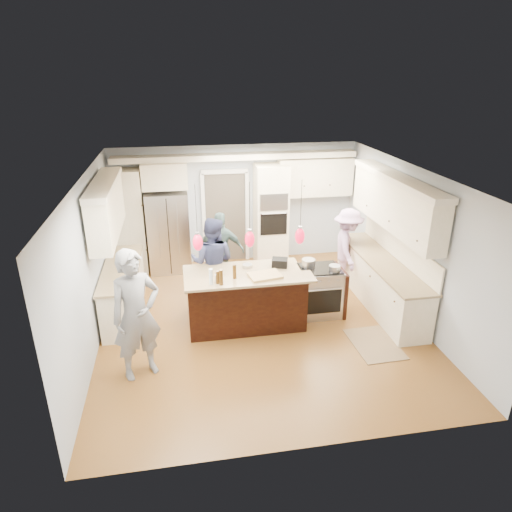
{
  "coord_description": "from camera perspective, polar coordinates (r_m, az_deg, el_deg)",
  "views": [
    {
      "loc": [
        -1.3,
        -7.03,
        4.26
      ],
      "look_at": [
        0.0,
        0.35,
        1.15
      ],
      "focal_mm": 32.0,
      "sensor_mm": 36.0,
      "label": 1
    }
  ],
  "objects": [
    {
      "name": "water_bottle",
      "position": [
        7.12,
        -5.65,
        -2.6
      ],
      "size": [
        0.06,
        0.06,
        0.26
      ],
      "primitive_type": "cylinder",
      "rotation": [
        0.0,
        0.0,
        0.0
      ],
      "color": "silver",
      "rests_on": "kitchen_island"
    },
    {
      "name": "beer_bottle_b",
      "position": [
        7.09,
        -4.4,
        -2.67
      ],
      "size": [
        0.08,
        0.08,
        0.25
      ],
      "primitive_type": "cylinder",
      "rotation": [
        0.0,
        0.0,
        -0.4
      ],
      "color": "#462B0C",
      "rests_on": "kitchen_island"
    },
    {
      "name": "island_range",
      "position": [
        8.49,
        8.0,
        -4.32
      ],
      "size": [
        0.82,
        0.71,
        0.92
      ],
      "color": "#B7B7BC",
      "rests_on": "ground"
    },
    {
      "name": "kitchen_island",
      "position": [
        8.11,
        -1.38,
        -5.2
      ],
      "size": [
        2.1,
        1.46,
        1.12
      ],
      "color": "black",
      "rests_on": "ground"
    },
    {
      "name": "beer_bottle_c",
      "position": [
        7.3,
        -2.7,
        -1.94
      ],
      "size": [
        0.08,
        0.08,
        0.24
      ],
      "primitive_type": "cylinder",
      "rotation": [
        0.0,
        0.0,
        0.31
      ],
      "color": "#462B0C",
      "rests_on": "kitchen_island"
    },
    {
      "name": "beer_bottle_a",
      "position": [
        7.15,
        -4.83,
        -2.67
      ],
      "size": [
        0.07,
        0.07,
        0.21
      ],
      "primitive_type": "cylinder",
      "rotation": [
        0.0,
        0.0,
        0.28
      ],
      "color": "#462B0C",
      "rests_on": "kitchen_island"
    },
    {
      "name": "oven_column",
      "position": [
        10.39,
        1.87,
        5.11
      ],
      "size": [
        0.72,
        0.69,
        2.3
      ],
      "color": "#FFEECE",
      "rests_on": "ground"
    },
    {
      "name": "refrigerator",
      "position": [
        10.24,
        -10.84,
        2.97
      ],
      "size": [
        0.9,
        0.7,
        1.8
      ],
      "primitive_type": "cube",
      "color": "#B7B7BC",
      "rests_on": "ground"
    },
    {
      "name": "floor_rug",
      "position": [
        7.96,
        14.58,
        -10.58
      ],
      "size": [
        0.75,
        1.06,
        0.01
      ],
      "primitive_type": "cube",
      "rotation": [
        0.0,
        0.0,
        0.03
      ],
      "color": "#9A7C54",
      "rests_on": "ground"
    },
    {
      "name": "person_range_side",
      "position": [
        9.6,
        11.32,
        1.07
      ],
      "size": [
        0.81,
        1.16,
        1.64
      ],
      "primitive_type": "imported",
      "rotation": [
        0.0,
        0.0,
        1.37
      ],
      "color": "#B48EBF",
      "rests_on": "ground"
    },
    {
      "name": "drink_can",
      "position": [
        7.23,
        -4.95,
        -2.79
      ],
      "size": [
        0.06,
        0.06,
        0.11
      ],
      "primitive_type": "cylinder",
      "rotation": [
        0.0,
        0.0,
        0.06
      ],
      "color": "#B7B7BC",
      "rests_on": "kitchen_island"
    },
    {
      "name": "person_bar_end",
      "position": [
        6.77,
        -14.73,
        -7.15
      ],
      "size": [
        0.86,
        0.74,
        1.99
      ],
      "primitive_type": "imported",
      "rotation": [
        0.0,
        0.0,
        0.43
      ],
      "color": "gray",
      "rests_on": "ground"
    },
    {
      "name": "pot_small",
      "position": [
        8.19,
        9.79,
        -1.49
      ],
      "size": [
        0.2,
        0.2,
        0.1
      ],
      "primitive_type": "cylinder",
      "color": "#B7B7BC",
      "rests_on": "island_range"
    },
    {
      "name": "person_far_right",
      "position": [
        9.33,
        -4.36,
        0.71
      ],
      "size": [
        1.0,
        0.59,
        1.6
      ],
      "primitive_type": "imported",
      "rotation": [
        0.0,
        0.0,
        2.91
      ],
      "color": "#486564",
      "rests_on": "ground"
    },
    {
      "name": "right_counter_run",
      "position": [
        8.83,
        15.87,
        0.36
      ],
      "size": [
        0.64,
        3.1,
        2.51
      ],
      "color": "#FFEECE",
      "rests_on": "ground"
    },
    {
      "name": "left_cabinets",
      "position": [
        8.54,
        -16.93,
        -0.53
      ],
      "size": [
        0.64,
        2.3,
        2.51
      ],
      "color": "#FFEECE",
      "rests_on": "ground"
    },
    {
      "name": "pendant_lights",
      "position": [
        7.05,
        -0.79,
        2.14
      ],
      "size": [
        1.75,
        0.15,
        1.03
      ],
      "color": "black",
      "rests_on": "ground"
    },
    {
      "name": "person_far_left",
      "position": [
        8.6,
        -5.46,
        -0.79
      ],
      "size": [
        1.02,
        0.91,
        1.74
      ],
      "primitive_type": "imported",
      "rotation": [
        0.0,
        0.0,
        2.8
      ],
      "color": "navy",
      "rests_on": "ground"
    },
    {
      "name": "pot_large",
      "position": [
        8.28,
        6.59,
        -0.87
      ],
      "size": [
        0.24,
        0.24,
        0.14
      ],
      "primitive_type": "cylinder",
      "color": "#B7B7BC",
      "rests_on": "island_range"
    },
    {
      "name": "ground_plane",
      "position": [
        8.32,
        0.42,
        -8.25
      ],
      "size": [
        6.0,
        6.0,
        0.0
      ],
      "primitive_type": "plane",
      "color": "brown",
      "rests_on": "ground"
    },
    {
      "name": "back_upper_cabinets",
      "position": [
        10.14,
        -6.58,
        7.59
      ],
      "size": [
        5.3,
        0.61,
        2.54
      ],
      "color": "#FFEECE",
      "rests_on": "ground"
    },
    {
      "name": "room_shell",
      "position": [
        7.56,
        0.46,
        3.68
      ],
      "size": [
        5.54,
        6.04,
        2.72
      ],
      "color": "#B2BCC6",
      "rests_on": "ground"
    },
    {
      "name": "cutting_board",
      "position": [
        7.39,
        1.12,
        -2.46
      ],
      "size": [
        0.56,
        0.44,
        0.04
      ],
      "primitive_type": "cube",
      "rotation": [
        0.0,
        0.0,
        0.17
      ],
      "color": "tan",
      "rests_on": "kitchen_island"
    }
  ]
}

